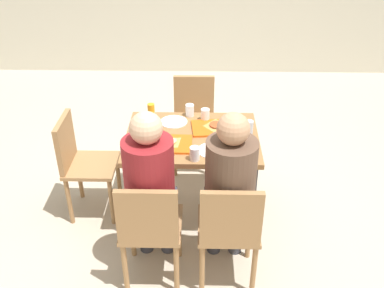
# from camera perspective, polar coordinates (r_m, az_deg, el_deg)

# --- Properties ---
(ground_plane) EXTENTS (10.00, 10.00, 0.02)m
(ground_plane) POSITION_cam_1_polar(r_m,az_deg,el_deg) (3.78, 0.00, -8.76)
(ground_plane) COLOR #B7A893
(main_table) EXTENTS (1.02, 0.78, 0.74)m
(main_table) POSITION_cam_1_polar(r_m,az_deg,el_deg) (3.40, 0.00, -0.50)
(main_table) COLOR olive
(main_table) RESTS_ON ground_plane
(chair_near_left) EXTENTS (0.40, 0.40, 0.87)m
(chair_near_left) POSITION_cam_1_polar(r_m,az_deg,el_deg) (2.87, -5.50, -10.63)
(chair_near_left) COLOR #9E7247
(chair_near_left) RESTS_ON ground_plane
(chair_near_right) EXTENTS (0.40, 0.40, 0.87)m
(chair_near_right) POSITION_cam_1_polar(r_m,az_deg,el_deg) (2.86, 4.86, -10.79)
(chair_near_right) COLOR #9E7247
(chair_near_right) RESTS_ON ground_plane
(chair_far_side) EXTENTS (0.40, 0.40, 0.87)m
(chair_far_side) POSITION_cam_1_polar(r_m,az_deg,el_deg) (4.14, 0.23, 3.77)
(chair_far_side) COLOR #9E7247
(chair_far_side) RESTS_ON ground_plane
(chair_left_end) EXTENTS (0.40, 0.40, 0.87)m
(chair_left_end) POSITION_cam_1_polar(r_m,az_deg,el_deg) (3.60, -14.37, -1.92)
(chair_left_end) COLOR #9E7247
(chair_left_end) RESTS_ON ground_plane
(person_in_red) EXTENTS (0.32, 0.42, 1.28)m
(person_in_red) POSITION_cam_1_polar(r_m,az_deg,el_deg) (2.82, -5.46, -5.00)
(person_in_red) COLOR #383842
(person_in_red) RESTS_ON ground_plane
(person_in_brown_jacket) EXTENTS (0.32, 0.42, 1.28)m
(person_in_brown_jacket) POSITION_cam_1_polar(r_m,az_deg,el_deg) (2.81, 4.93, -5.13)
(person_in_brown_jacket) COLOR #383842
(person_in_brown_jacket) RESTS_ON ground_plane
(tray_red_near) EXTENTS (0.36, 0.26, 0.02)m
(tray_red_near) POSITION_cam_1_polar(r_m,az_deg,el_deg) (3.23, -3.20, 0.01)
(tray_red_near) COLOR #D85914
(tray_red_near) RESTS_ON main_table
(tray_red_far) EXTENTS (0.38, 0.29, 0.02)m
(tray_red_far) POSITION_cam_1_polar(r_m,az_deg,el_deg) (3.45, 3.00, 2.14)
(tray_red_far) COLOR #D85914
(tray_red_far) RESTS_ON main_table
(paper_plate_center) EXTENTS (0.22, 0.22, 0.01)m
(paper_plate_center) POSITION_cam_1_polar(r_m,az_deg,el_deg) (3.54, -2.40, 2.91)
(paper_plate_center) COLOR white
(paper_plate_center) RESTS_ON main_table
(paper_plate_near_edge) EXTENTS (0.22, 0.22, 0.01)m
(paper_plate_near_edge) POSITION_cam_1_polar(r_m,az_deg,el_deg) (3.16, 2.68, -0.85)
(paper_plate_near_edge) COLOR white
(paper_plate_near_edge) RESTS_ON main_table
(pizza_slice_a) EXTENTS (0.20, 0.20, 0.02)m
(pizza_slice_a) POSITION_cam_1_polar(r_m,az_deg,el_deg) (3.23, -2.90, 0.27)
(pizza_slice_a) COLOR #C68C47
(pizza_slice_a) RESTS_ON tray_red_near
(pizza_slice_b) EXTENTS (0.15, 0.17, 0.02)m
(pizza_slice_b) POSITION_cam_1_polar(r_m,az_deg,el_deg) (3.45, 3.14, 2.48)
(pizza_slice_b) COLOR #C68C47
(pizza_slice_b) RESTS_ON tray_red_far
(plastic_cup_a) EXTENTS (0.07, 0.07, 0.10)m
(plastic_cup_a) POSITION_cam_1_polar(r_m,az_deg,el_deg) (3.62, -0.29, 4.42)
(plastic_cup_a) COLOR white
(plastic_cup_a) RESTS_ON main_table
(plastic_cup_b) EXTENTS (0.07, 0.07, 0.10)m
(plastic_cup_b) POSITION_cam_1_polar(r_m,az_deg,el_deg) (3.04, 0.35, -1.27)
(plastic_cup_b) COLOR white
(plastic_cup_b) RESTS_ON main_table
(plastic_cup_c) EXTENTS (0.07, 0.07, 0.10)m
(plastic_cup_c) POSITION_cam_1_polar(r_m,az_deg,el_deg) (3.41, -6.84, 2.37)
(plastic_cup_c) COLOR white
(plastic_cup_c) RESTS_ON main_table
(plastic_cup_d) EXTENTS (0.07, 0.07, 0.10)m
(plastic_cup_d) POSITION_cam_1_polar(r_m,az_deg,el_deg) (3.55, 1.73, 3.83)
(plastic_cup_d) COLOR white
(plastic_cup_d) RESTS_ON main_table
(soda_can) EXTENTS (0.07, 0.07, 0.12)m
(soda_can) POSITION_cam_1_polar(r_m,az_deg,el_deg) (3.35, 7.41, 2.06)
(soda_can) COLOR #B7BCC6
(soda_can) RESTS_ON main_table
(condiment_bottle) EXTENTS (0.06, 0.06, 0.16)m
(condiment_bottle) POSITION_cam_1_polar(r_m,az_deg,el_deg) (3.52, -5.33, 4.02)
(condiment_bottle) COLOR orange
(condiment_bottle) RESTS_ON main_table
(foil_bundle) EXTENTS (0.10, 0.10, 0.10)m
(foil_bundle) POSITION_cam_1_polar(r_m,az_deg,el_deg) (3.34, -7.44, 1.72)
(foil_bundle) COLOR silver
(foil_bundle) RESTS_ON main_table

